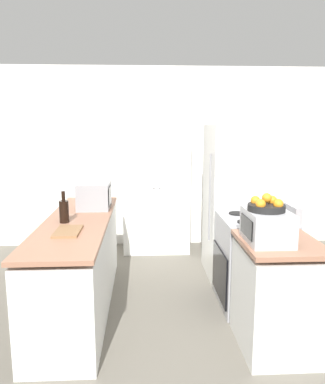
{
  "coord_description": "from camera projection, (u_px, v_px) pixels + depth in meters",
  "views": [
    {
      "loc": [
        -0.21,
        -2.27,
        1.77
      ],
      "look_at": [
        0.0,
        1.76,
        1.05
      ],
      "focal_mm": 35.0,
      "sensor_mm": 36.0,
      "label": 1
    }
  ],
  "objects": [
    {
      "name": "wall_back",
      "position": [
        157.0,
        158.0,
        5.5
      ],
      "size": [
        7.0,
        0.06,
        2.6
      ],
      "color": "white",
      "rests_on": "ground_plane"
    },
    {
      "name": "counter_left",
      "position": [
        79.0,
        265.0,
        3.63
      ],
      "size": [
        0.6,
        2.24,
        0.89
      ],
      "color": "silver",
      "rests_on": "ground_plane"
    },
    {
      "name": "counter_right",
      "position": [
        277.0,
        297.0,
        2.97
      ],
      "size": [
        0.6,
        0.71,
        0.89
      ],
      "color": "silver",
      "rests_on": "ground_plane"
    },
    {
      "name": "pantry_cabinet",
      "position": [
        156.0,
        185.0,
        5.25
      ],
      "size": [
        0.92,
        0.55,
        1.9
      ],
      "color": "white",
      "rests_on": "ground_plane"
    },
    {
      "name": "stove",
      "position": [
        253.0,
        261.0,
        3.69
      ],
      "size": [
        0.66,
        0.71,
        1.05
      ],
      "color": "#9E9EA3",
      "rests_on": "ground_plane"
    },
    {
      "name": "refrigerator",
      "position": [
        237.0,
        201.0,
        4.39
      ],
      "size": [
        0.71,
        0.79,
        1.78
      ],
      "color": "white",
      "rests_on": "ground_plane"
    },
    {
      "name": "microwave",
      "position": [
        95.0,
        195.0,
        4.03
      ],
      "size": [
        0.34,
        0.45,
        0.28
      ],
      "color": "#939399",
      "rests_on": "counter_left"
    },
    {
      "name": "wine_bottle",
      "position": [
        64.0,
        211.0,
        3.42
      ],
      "size": [
        0.09,
        0.09,
        0.29
      ],
      "color": "black",
      "rests_on": "counter_left"
    },
    {
      "name": "toaster_oven",
      "position": [
        267.0,
        226.0,
        2.85
      ],
      "size": [
        0.32,
        0.43,
        0.25
      ],
      "color": "#B2B2B7",
      "rests_on": "counter_right"
    },
    {
      "name": "fruit_bowl",
      "position": [
        266.0,
        205.0,
        2.81
      ],
      "size": [
        0.28,
        0.28,
        0.14
      ],
      "color": "black",
      "rests_on": "toaster_oven"
    },
    {
      "name": "cutting_board",
      "position": [
        68.0,
        231.0,
        3.12
      ],
      "size": [
        0.2,
        0.35,
        0.02
      ],
      "color": "#8E6642",
      "rests_on": "counter_left"
    }
  ]
}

